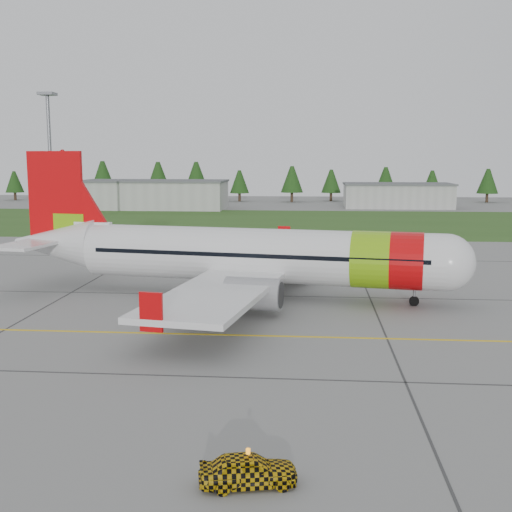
{
  "coord_description": "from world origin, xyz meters",
  "views": [
    {
      "loc": [
        5.06,
        -31.65,
        11.25
      ],
      "look_at": [
        1.0,
        16.47,
        3.87
      ],
      "focal_mm": 45.0,
      "sensor_mm": 36.0,
      "label": 1
    }
  ],
  "objects": [
    {
      "name": "ground",
      "position": [
        0.0,
        0.0,
        0.0
      ],
      "size": [
        320.0,
        320.0,
        0.0
      ],
      "primitive_type": "plane",
      "color": "gray",
      "rests_on": "ground"
    },
    {
      "name": "aircraft",
      "position": [
        0.05,
        19.62,
        3.42
      ],
      "size": [
        38.96,
        36.34,
        11.86
      ],
      "rotation": [
        0.0,
        0.0,
        -0.17
      ],
      "color": "silver",
      "rests_on": "ground"
    },
    {
      "name": "follow_me_car",
      "position": [
        3.04,
        -10.94,
        1.71
      ],
      "size": [
        1.43,
        1.59,
        3.43
      ],
      "primitive_type": "imported",
      "rotation": [
        0.0,
        0.0,
        1.78
      ],
      "color": "yellow",
      "rests_on": "ground"
    },
    {
      "name": "service_van",
      "position": [
        -29.09,
        48.53,
        2.0
      ],
      "size": [
        1.54,
        1.48,
        4.0
      ],
      "primitive_type": "imported",
      "rotation": [
        0.0,
        0.0,
        -0.12
      ],
      "color": "silver",
      "rests_on": "ground"
    },
    {
      "name": "grass_strip",
      "position": [
        0.0,
        82.0,
        0.01
      ],
      "size": [
        320.0,
        50.0,
        0.03
      ],
      "primitive_type": "cube",
      "color": "#30561E",
      "rests_on": "ground"
    },
    {
      "name": "taxi_guideline",
      "position": [
        0.0,
        8.0,
        0.01
      ],
      "size": [
        120.0,
        0.25,
        0.02
      ],
      "primitive_type": "cube",
      "color": "gold",
      "rests_on": "ground"
    },
    {
      "name": "hangar_west",
      "position": [
        -30.0,
        110.0,
        3.0
      ],
      "size": [
        32.0,
        14.0,
        6.0
      ],
      "primitive_type": "cube",
      "color": "#A8A8A3",
      "rests_on": "ground"
    },
    {
      "name": "hangar_east",
      "position": [
        25.0,
        118.0,
        2.6
      ],
      "size": [
        24.0,
        12.0,
        5.2
      ],
      "primitive_type": "cube",
      "color": "#A8A8A3",
      "rests_on": "ground"
    },
    {
      "name": "floodlight_mast",
      "position": [
        -32.0,
        58.0,
        10.0
      ],
      "size": [
        0.5,
        0.5,
        20.0
      ],
      "primitive_type": "cylinder",
      "color": "slate",
      "rests_on": "ground"
    },
    {
      "name": "treeline",
      "position": [
        0.0,
        138.0,
        5.0
      ],
      "size": [
        160.0,
        8.0,
        10.0
      ],
      "primitive_type": null,
      "color": "#1C3F14",
      "rests_on": "ground"
    }
  ]
}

